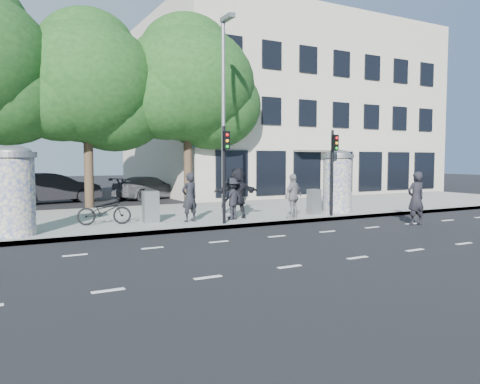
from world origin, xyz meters
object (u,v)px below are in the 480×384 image
man_road (416,198)px  car_mid (53,188)px  ad_column_right (337,180)px  street_lamp (224,101)px  cabinet_left (151,207)px  ped_d (232,199)px  bicycle (104,211)px  traffic_pole_near (225,164)px  traffic_pole_far (333,164)px  ped_e (293,196)px  ped_b (190,197)px  cabinet_right (314,202)px  ped_f (238,193)px  ad_column_left (13,189)px  car_right (149,188)px

man_road → car_mid: (-10.52, 15.48, -0.16)m
ad_column_right → street_lamp: (-4.40, 1.93, 3.26)m
cabinet_left → ad_column_right: bearing=-2.2°
street_lamp → ped_d: 4.39m
ad_column_right → bicycle: bearing=175.0°
traffic_pole_near → car_mid: traffic_pole_near is taller
traffic_pole_far → ped_e: traffic_pole_far is taller
traffic_pole_near → ped_b: size_ratio=1.92×
man_road → cabinet_right: man_road is taller
traffic_pole_near → ped_b: bearing=130.3°
traffic_pole_far → ped_f: traffic_pole_far is taller
man_road → street_lamp: bearing=-39.3°
ped_b → car_mid: ped_b is taller
ped_b → car_mid: 12.18m
cabinet_left → ad_column_left: bearing=-166.9°
traffic_pole_far → car_right: traffic_pole_far is taller
ped_e → car_mid: ped_e is taller
ad_column_left → car_right: 14.62m
ped_d → ped_f: size_ratio=0.81×
bicycle → ped_b: bearing=-93.2°
ad_column_left → cabinet_left: size_ratio=2.37×
ped_e → bicycle: size_ratio=0.95×
ped_e → cabinet_right: size_ratio=1.66×
ad_column_right → ped_f: ad_column_right is taller
car_right → ad_column_right: bearing=175.4°
man_road → car_mid: size_ratio=0.39×
traffic_pole_far → man_road: bearing=-58.5°
ad_column_right → ped_f: (-4.70, 0.21, -0.42)m
ped_d → ped_e: bearing=139.6°
traffic_pole_far → ped_d: bearing=168.2°
ped_f → traffic_pole_far: bearing=167.7°
ad_column_right → ped_b: (-6.69, 0.14, -0.50)m
ad_column_right → cabinet_left: (-7.97, 0.64, -0.83)m
ad_column_right → ped_f: bearing=177.4°
ad_column_left → ad_column_right: same height
ped_b → cabinet_right: size_ratio=1.73×
street_lamp → cabinet_left: size_ratio=7.15×
traffic_pole_near → ped_e: size_ratio=2.00×
ped_b → car_right: 12.11m
ad_column_left → cabinet_left: ad_column_left is taller
ped_f → cabinet_left: bearing=-2.9°
ad_column_left → street_lamp: bearing=14.9°
cabinet_right → car_right: size_ratio=0.22×
car_right → ad_column_left: bearing=122.1°
man_road → bicycle: (-10.20, 4.43, -0.36)m
ped_d → street_lamp: bearing=-129.5°
man_road → bicycle: 11.13m
car_mid → traffic_pole_far: bearing=-156.3°
traffic_pole_far → man_road: size_ratio=1.74×
ped_e → ped_f: ped_f is taller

